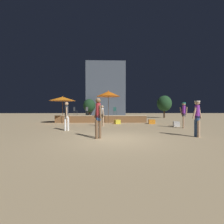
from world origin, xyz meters
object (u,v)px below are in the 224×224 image
object	(u,v)px
bistro_chair_2	(75,110)
background_tree_1	(164,104)
bistro_chair_1	(115,110)
bistro_chair_3	(98,110)
person_4	(98,116)
person_3	(197,116)
patio_umbrella_0	(63,99)
patio_umbrella_1	(108,94)
person_1	(67,115)
bistro_chair_0	(87,110)
person_0	(102,115)
person_2	(184,113)
cube_seat_2	(117,122)
background_tree_0	(89,106)
frisbee_disc	(98,127)
cube_seat_0	(176,124)
cube_seat_1	(152,122)

from	to	relation	value
bistro_chair_2	background_tree_1	size ratio (longest dim) A/B	0.23
bistro_chair_1	background_tree_1	xyz separation A→B (m)	(8.97, 8.55, 1.16)
bistro_chair_3	background_tree_1	xyz separation A→B (m)	(10.84, 9.42, 1.16)
person_4	bistro_chair_1	bearing A→B (deg)	48.22
person_3	bistro_chair_3	xyz separation A→B (m)	(-5.46, 9.13, 0.31)
patio_umbrella_0	patio_umbrella_1	xyz separation A→B (m)	(4.68, -0.17, 0.50)
person_1	bistro_chair_0	world-z (taller)	person_1
person_0	person_2	xyz separation A→B (m)	(6.08, -1.35, 0.17)
background_tree_1	person_2	bearing A→B (deg)	-105.66
person_1	background_tree_1	size ratio (longest dim) A/B	0.48
cube_seat_2	background_tree_0	xyz separation A→B (m)	(-4.41, 13.69, 1.98)
person_0	person_2	bearing A→B (deg)	137.95
person_1	person_4	xyz separation A→B (m)	(2.22, -2.77, 0.02)
person_0	background_tree_0	world-z (taller)	background_tree_0
patio_umbrella_1	person_3	distance (m)	9.35
patio_umbrella_1	person_0	distance (m)	3.67
background_tree_1	bistro_chair_2	bearing A→B (deg)	-147.33
frisbee_disc	background_tree_1	bearing A→B (deg)	53.84
bistro_chair_0	bistro_chair_1	world-z (taller)	same
person_0	person_2	size ratio (longest dim) A/B	0.91
bistro_chair_0	person_0	bearing A→B (deg)	-119.70
patio_umbrella_0	background_tree_1	world-z (taller)	background_tree_1
patio_umbrella_1	frisbee_disc	size ratio (longest dim) A/B	14.22
cube_seat_0	background_tree_0	bearing A→B (deg)	119.28
person_3	cube_seat_2	bearing A→B (deg)	9.35
person_1	bistro_chair_1	size ratio (longest dim) A/B	2.06
bistro_chair_2	person_2	bearing A→B (deg)	-109.80
cube_seat_1	bistro_chair_0	world-z (taller)	bistro_chair_0
cube_seat_1	person_4	bearing A→B (deg)	-122.22
cube_seat_1	person_4	size ratio (longest dim) A/B	0.34
cube_seat_0	person_0	xyz separation A→B (m)	(-6.00, 0.32, 0.73)
cube_seat_1	person_1	xyz separation A→B (m)	(-6.90, -4.65, 0.82)
bistro_chair_1	background_tree_0	size ratio (longest dim) A/B	0.26
person_0	background_tree_1	distance (m)	17.02
person_2	cube_seat_2	bearing A→B (deg)	87.31
person_3	person_4	xyz separation A→B (m)	(-4.83, -0.29, 0.03)
cube_seat_0	background_tree_1	world-z (taller)	background_tree_1
cube_seat_0	bistro_chair_3	world-z (taller)	bistro_chair_3
patio_umbrella_1	person_2	size ratio (longest dim) A/B	1.76
background_tree_0	background_tree_1	size ratio (longest dim) A/B	0.89
cube_seat_2	background_tree_0	world-z (taller)	background_tree_0
patio_umbrella_0	frisbee_disc	distance (m)	6.14
person_3	background_tree_1	size ratio (longest dim) A/B	0.46
person_2	frisbee_disc	world-z (taller)	person_2
bistro_chair_3	background_tree_1	size ratio (longest dim) A/B	0.23
person_2	background_tree_0	world-z (taller)	background_tree_0
bistro_chair_0	background_tree_0	distance (m)	11.40
bistro_chair_1	background_tree_1	size ratio (longest dim) A/B	0.23
bistro_chair_1	bistro_chair_3	world-z (taller)	same
cube_seat_0	cube_seat_2	world-z (taller)	cube_seat_2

